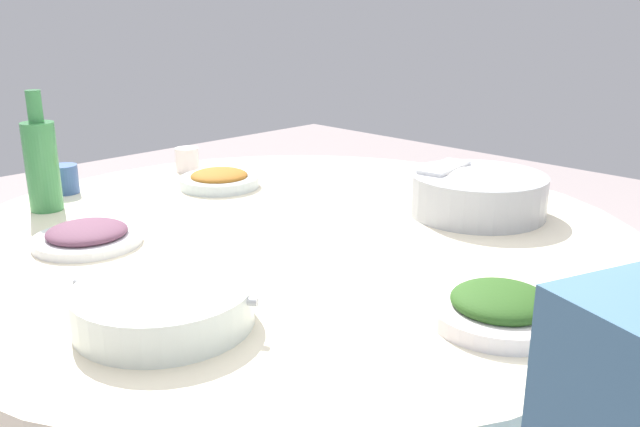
% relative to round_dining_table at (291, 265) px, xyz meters
% --- Properties ---
extents(round_dining_table, '(1.37, 1.37, 0.76)m').
position_rel_round_dining_table_xyz_m(round_dining_table, '(0.00, 0.00, 0.00)').
color(round_dining_table, '#99999E').
rests_on(round_dining_table, ground).
extents(rice_bowl, '(0.29, 0.29, 0.10)m').
position_rel_round_dining_table_xyz_m(rice_bowl, '(0.20, 0.35, 0.12)').
color(rice_bowl, '#B2B5BA').
rests_on(rice_bowl, round_dining_table).
extents(soup_bowl, '(0.25, 0.25, 0.06)m').
position_rel_round_dining_table_xyz_m(soup_bowl, '(0.18, -0.40, 0.10)').
color(soup_bowl, white).
rests_on(soup_bowl, round_dining_table).
extents(dish_stirfry, '(0.19, 0.19, 0.04)m').
position_rel_round_dining_table_xyz_m(dish_stirfry, '(-0.37, 0.10, 0.09)').
color(dish_stirfry, silver).
rests_on(dish_stirfry, round_dining_table).
extents(dish_greens, '(0.20, 0.20, 0.05)m').
position_rel_round_dining_table_xyz_m(dish_greens, '(0.50, -0.06, 0.10)').
color(dish_greens, silver).
rests_on(dish_greens, round_dining_table).
extents(dish_eggplant, '(0.20, 0.20, 0.04)m').
position_rel_round_dining_table_xyz_m(dish_eggplant, '(-0.21, -0.32, 0.09)').
color(dish_eggplant, white).
rests_on(dish_eggplant, round_dining_table).
extents(green_bottle, '(0.07, 0.07, 0.26)m').
position_rel_round_dining_table_xyz_m(green_bottle, '(-0.48, -0.28, 0.18)').
color(green_bottle, '#3B8747').
rests_on(green_bottle, round_dining_table).
extents(tea_cup_near, '(0.06, 0.06, 0.07)m').
position_rel_round_dining_table_xyz_m(tea_cup_near, '(-0.58, -0.19, 0.11)').
color(tea_cup_near, '#36548D').
rests_on(tea_cup_near, round_dining_table).
extents(tea_cup_far, '(0.06, 0.06, 0.06)m').
position_rel_round_dining_table_xyz_m(tea_cup_far, '(-0.56, 0.14, 0.11)').
color(tea_cup_far, white).
rests_on(tea_cup_far, round_dining_table).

